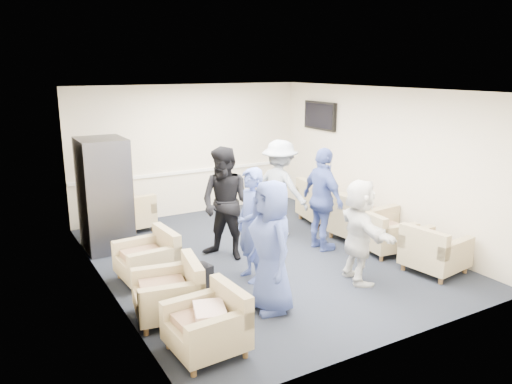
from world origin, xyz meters
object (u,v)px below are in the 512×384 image
armchair_right_midnear (383,235)px  armchair_left_far (150,260)px  armchair_left_near (210,326)px  person_front_right (359,231)px  vending_machine (105,194)px  person_front_left (271,247)px  armchair_left_mid (172,294)px  armchair_right_midfar (359,220)px  armchair_right_far (323,205)px  person_back_right (280,188)px  person_back_left (226,204)px  person_mid_right (323,200)px  armchair_right_near (433,253)px  person_mid_left (251,225)px  armchair_corner (132,215)px

armchair_right_midnear → armchair_left_far: bearing=82.9°
armchair_left_near → person_front_right: bearing=100.5°
vending_machine → person_front_left: (1.26, -3.32, -0.10)m
armchair_left_mid → person_front_right: person_front_right is taller
armchair_left_near → armchair_right_midfar: 4.32m
armchair_right_midfar → vending_machine: (-4.00, 1.86, 0.58)m
armchair_right_far → armchair_left_far: bearing=114.0°
armchair_right_far → person_front_right: bearing=162.9°
person_front_right → person_back_right: bearing=12.5°
person_front_left → person_front_right: 1.57m
person_back_left → person_mid_right: 1.65m
armchair_left_far → person_back_left: 1.50m
armchair_right_near → person_mid_left: (-2.50, 1.16, 0.52)m
armchair_left_far → person_mid_left: bearing=57.7°
armchair_right_midfar → person_front_left: (-2.74, -1.47, 0.48)m
armchair_left_near → person_mid_right: person_mid_right is taller
armchair_right_midfar → person_front_right: (-1.19, -1.34, 0.39)m
armchair_corner → armchair_left_near: bearing=78.2°
person_mid_left → person_mid_right: (1.65, 0.49, 0.04)m
armchair_left_near → person_back_right: size_ratio=0.45×
armchair_left_far → person_back_left: person_back_left is taller
armchair_left_far → person_mid_left: 1.56m
armchair_right_near → person_mid_left: person_mid_left is taller
armchair_right_midnear → armchair_right_far: (0.15, 1.84, 0.06)m
armchair_right_midfar → person_front_left: person_front_left is taller
armchair_left_near → person_mid_right: (2.98, 1.96, 0.57)m
person_mid_left → armchair_right_far: bearing=125.1°
person_mid_left → armchair_left_far: bearing=-116.8°
armchair_left_near → armchair_right_midnear: armchair_right_midnear is taller
armchair_left_mid → person_front_left: (1.18, -0.42, 0.54)m
armchair_left_near → armchair_right_far: 5.04m
armchair_left_near → armchair_left_mid: 0.94m
person_mid_left → person_back_right: size_ratio=0.94×
armchair_right_midnear → armchair_corner: armchair_right_midnear is taller
armchair_right_far → person_front_right: (-1.28, -2.51, 0.39)m
armchair_right_far → person_back_left: person_back_left is taller
vending_machine → armchair_right_midnear: bearing=-32.6°
armchair_left_near → armchair_right_midfar: armchair_right_midfar is taller
person_back_left → person_mid_right: size_ratio=1.04×
person_back_right → person_front_right: 2.30m
armchair_right_midnear → armchair_left_mid: bearing=101.5°
armchair_corner → person_back_right: (2.30, -1.61, 0.58)m
armchair_left_near → armchair_right_far: bearing=125.6°
armchair_left_mid → armchair_left_far: 1.25m
armchair_left_mid → armchair_right_midfar: armchair_right_midfar is taller
armchair_left_mid → armchair_left_far: bearing=-176.1°
armchair_right_midfar → armchair_right_far: (0.09, 1.17, -0.00)m
armchair_left_near → armchair_left_mid: (-0.09, 0.94, 0.01)m
armchair_right_far → person_front_left: person_front_left is taller
person_back_right → armchair_corner: bearing=33.0°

